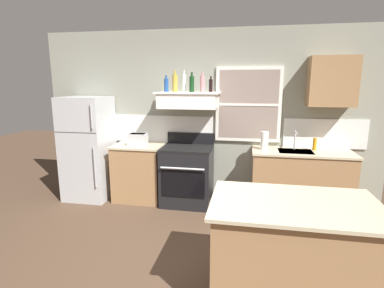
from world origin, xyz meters
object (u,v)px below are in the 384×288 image
at_px(bottle_rose_pink, 202,84).
at_px(dish_soap_bottle, 315,144).
at_px(bottle_dark_green_wine, 192,84).
at_px(bottle_clear_tall, 184,83).
at_px(kitchen_island, 292,252).
at_px(bottle_champagne_gold_foil, 175,83).
at_px(refrigerator, 88,148).
at_px(bottle_blue_liqueur, 166,85).
at_px(paper_towel_roll, 264,141).
at_px(stove_range, 187,175).
at_px(toaster, 138,139).
at_px(bottle_balsamic_dark, 211,85).

distance_m(bottle_rose_pink, dish_soap_bottle, 1.89).
bearing_deg(dish_soap_bottle, bottle_dark_green_wine, -177.00).
relative_size(bottle_clear_tall, kitchen_island, 0.23).
bearing_deg(bottle_dark_green_wine, bottle_rose_pink, 36.61).
distance_m(bottle_champagne_gold_foil, kitchen_island, 2.92).
bearing_deg(dish_soap_bottle, bottle_champagne_gold_foil, -178.17).
bearing_deg(kitchen_island, refrigerator, 146.77).
bearing_deg(refrigerator, kitchen_island, -33.23).
distance_m(bottle_blue_liqueur, paper_towel_roll, 1.70).
relative_size(bottle_rose_pink, dish_soap_bottle, 1.64).
xyz_separation_m(refrigerator, bottle_blue_liqueur, (1.31, 0.10, 1.02)).
height_order(stove_range, paper_towel_roll, paper_towel_roll).
height_order(toaster, bottle_rose_pink, bottle_rose_pink).
bearing_deg(bottle_clear_tall, kitchen_island, -56.30).
relative_size(stove_range, bottle_dark_green_wine, 3.78).
bearing_deg(refrigerator, toaster, 0.34).
bearing_deg(bottle_rose_pink, bottle_blue_liqueur, -173.03).
height_order(bottle_champagne_gold_foil, dish_soap_bottle, bottle_champagne_gold_foil).
relative_size(bottle_rose_pink, bottle_balsamic_dark, 1.26).
bearing_deg(bottle_blue_liqueur, bottle_balsamic_dark, 4.93).
bearing_deg(toaster, kitchen_island, -42.71).
relative_size(bottle_clear_tall, dish_soap_bottle, 1.79).
relative_size(refrigerator, bottle_dark_green_wine, 5.78).
xyz_separation_m(stove_range, dish_soap_bottle, (1.88, 0.14, 0.54)).
bearing_deg(bottle_champagne_gold_foil, bottle_balsamic_dark, 7.35).
bearing_deg(paper_towel_roll, refrigerator, -178.77).
bearing_deg(stove_range, dish_soap_bottle, 4.18).
relative_size(refrigerator, bottle_blue_liqueur, 6.67).
xyz_separation_m(bottle_clear_tall, paper_towel_roll, (1.23, -0.08, -0.84)).
bearing_deg(bottle_clear_tall, toaster, -169.25).
distance_m(toaster, kitchen_island, 2.93).
bearing_deg(dish_soap_bottle, bottle_clear_tall, -179.46).
distance_m(bottle_balsamic_dark, dish_soap_bottle, 1.76).
distance_m(bottle_clear_tall, dish_soap_bottle, 2.14).
bearing_deg(refrigerator, bottle_dark_green_wine, 2.17).
bearing_deg(bottle_clear_tall, bottle_champagne_gold_foil, -159.47).
height_order(bottle_balsamic_dark, paper_towel_roll, bottle_balsamic_dark).
xyz_separation_m(refrigerator, stove_range, (1.65, 0.02, -0.37)).
bearing_deg(bottle_balsamic_dark, bottle_champagne_gold_foil, -172.65).
bearing_deg(bottle_balsamic_dark, refrigerator, -175.31).
distance_m(refrigerator, paper_towel_roll, 2.81).
distance_m(bottle_clear_tall, paper_towel_roll, 1.49).
relative_size(toaster, bottle_champagne_gold_foil, 0.95).
distance_m(refrigerator, bottle_clear_tall, 1.90).
xyz_separation_m(toaster, bottle_blue_liqueur, (0.45, 0.10, 0.84)).
xyz_separation_m(stove_range, bottle_champagne_gold_foil, (-0.20, 0.07, 1.41)).
height_order(bottle_clear_tall, bottle_balsamic_dark, bottle_clear_tall).
relative_size(bottle_dark_green_wine, bottle_balsamic_dark, 1.23).
bearing_deg(bottle_rose_pink, kitchen_island, -62.23).
distance_m(refrigerator, bottle_blue_liqueur, 1.66).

